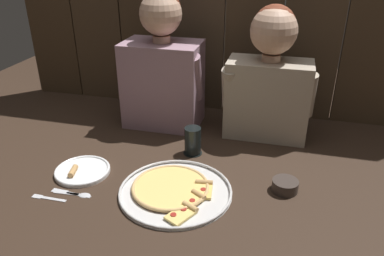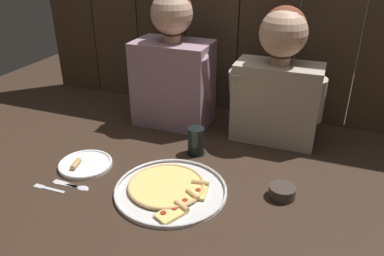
# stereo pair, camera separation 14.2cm
# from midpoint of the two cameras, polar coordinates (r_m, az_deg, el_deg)

# --- Properties ---
(ground_plane) EXTENTS (3.20, 3.20, 0.00)m
(ground_plane) POSITION_cam_midpoint_polar(r_m,az_deg,el_deg) (1.43, 1.71, -8.29)
(ground_plane) COLOR #332319
(pizza_tray) EXTENTS (0.41, 0.41, 0.03)m
(pizza_tray) POSITION_cam_midpoint_polar(r_m,az_deg,el_deg) (1.38, -0.42, -9.21)
(pizza_tray) COLOR silver
(pizza_tray) RESTS_ON ground
(dinner_plate) EXTENTS (0.21, 0.21, 0.03)m
(dinner_plate) POSITION_cam_midpoint_polar(r_m,az_deg,el_deg) (1.56, -13.35, -5.41)
(dinner_plate) COLOR white
(dinner_plate) RESTS_ON ground
(drinking_glass) EXTENTS (0.08, 0.08, 0.12)m
(drinking_glass) POSITION_cam_midpoint_polar(r_m,az_deg,el_deg) (1.58, 3.17, -2.06)
(drinking_glass) COLOR black
(drinking_glass) RESTS_ON ground
(dipping_bowl) EXTENTS (0.09, 0.09, 0.04)m
(dipping_bowl) POSITION_cam_midpoint_polar(r_m,az_deg,el_deg) (1.40, 16.36, -9.23)
(dipping_bowl) COLOR #3D332D
(dipping_bowl) RESTS_ON ground
(table_fork) EXTENTS (0.13, 0.02, 0.01)m
(table_fork) POSITION_cam_midpoint_polar(r_m,az_deg,el_deg) (1.46, -18.40, -8.70)
(table_fork) COLOR silver
(table_fork) RESTS_ON ground
(table_knife) EXTENTS (0.16, 0.02, 0.01)m
(table_knife) POSITION_cam_midpoint_polar(r_m,az_deg,el_deg) (1.46, -15.27, -8.40)
(table_knife) COLOR silver
(table_knife) RESTS_ON ground
(table_spoon) EXTENTS (0.14, 0.03, 0.01)m
(table_spoon) POSITION_cam_midpoint_polar(r_m,az_deg,el_deg) (1.44, -14.25, -8.63)
(table_spoon) COLOR silver
(table_spoon) RESTS_ON ground
(diner_left) EXTENTS (0.39, 0.23, 0.63)m
(diner_left) POSITION_cam_midpoint_polar(r_m,az_deg,el_deg) (1.78, -0.60, 9.34)
(diner_left) COLOR gray
(diner_left) RESTS_ON ground
(diner_right) EXTENTS (0.40, 0.21, 0.58)m
(diner_right) POSITION_cam_midpoint_polar(r_m,az_deg,el_deg) (1.67, 15.33, 7.11)
(diner_right) COLOR #B2A38E
(diner_right) RESTS_ON ground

